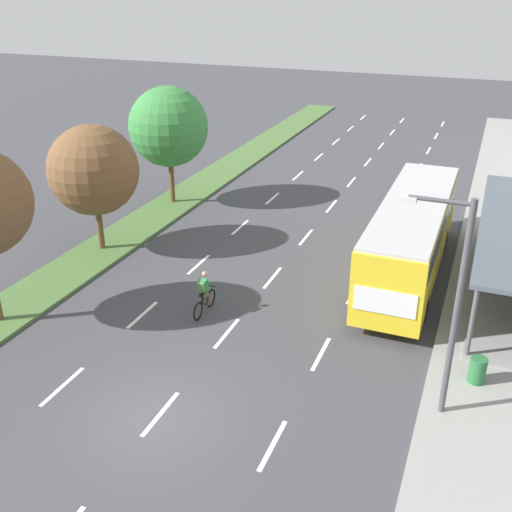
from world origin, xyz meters
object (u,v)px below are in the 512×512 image
Objects in this scene: cyclist at (204,295)px; trash_bin at (478,370)px; median_tree_second at (93,170)px; bus at (412,231)px; median_tree_third at (168,127)px; streetlight at (452,296)px.

cyclist reaches higher than trash_bin.
median_tree_second reaches higher than cyclist.
median_tree_second is (-13.63, -2.55, 1.78)m from bus.
median_tree_second is 6.76× the size of trash_bin.
bus is 6.20× the size of cyclist.
cyclist is 12.96m from median_tree_third.
streetlight reaches higher than median_tree_second.
cyclist is 9.86m from trash_bin.
median_tree_second reaches higher than bus.
streetlight is at bearing -39.36° from median_tree_third.
median_tree_second is at bearing 153.82° from cyclist.
median_tree_third reaches higher than bus.
median_tree_third is at bearing 146.50° from trash_bin.
median_tree_third is 20.57m from trash_bin.
cyclist is at bearing 174.88° from trash_bin.
bus is at bearing 104.00° from streetlight.
median_tree_third reaches higher than trash_bin.
bus is 1.96× the size of median_tree_second.
median_tree_third is 7.45× the size of trash_bin.
median_tree_third is (-0.04, 6.84, 0.47)m from median_tree_second.
median_tree_third is at bearing 90.33° from median_tree_second.
bus reaches higher than trash_bin.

